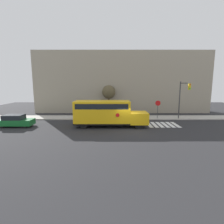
% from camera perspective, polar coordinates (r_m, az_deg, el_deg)
% --- Properties ---
extents(ground_plane, '(60.00, 60.00, 0.00)m').
position_cam_1_polar(ground_plane, '(21.21, 5.38, -5.38)').
color(ground_plane, '#28282B').
extents(sidewalk_strip, '(44.00, 3.00, 0.15)m').
position_cam_1_polar(sidewalk_strip, '(27.51, 4.19, -1.81)').
color(sidewalk_strip, '#B2ADA3').
rests_on(sidewalk_strip, ground).
extents(building_backdrop, '(32.00, 4.00, 11.13)m').
position_cam_1_polar(building_backdrop, '(33.49, 3.54, 9.62)').
color(building_backdrop, '#9E937F').
rests_on(building_backdrop, ground).
extents(crosswalk_stripes, '(4.00, 3.20, 0.01)m').
position_cam_1_polar(crosswalk_stripes, '(24.00, 16.37, -3.98)').
color(crosswalk_stripes, white).
rests_on(crosswalk_stripes, ground).
extents(school_bus, '(9.01, 2.57, 3.24)m').
position_cam_1_polar(school_bus, '(21.67, -1.56, -0.13)').
color(school_bus, yellow).
rests_on(school_bus, ground).
extents(parked_car, '(4.14, 1.74, 1.52)m').
position_cam_1_polar(parked_car, '(24.97, -28.70, -2.50)').
color(parked_car, '#196B2D').
rests_on(parked_car, ground).
extents(stop_sign, '(0.78, 0.10, 2.85)m').
position_cam_1_polar(stop_sign, '(27.03, 14.99, 1.66)').
color(stop_sign, '#38383A').
rests_on(stop_sign, ground).
extents(traffic_light, '(0.28, 3.31, 5.65)m').
position_cam_1_polar(traffic_light, '(26.89, 22.33, 5.14)').
color(traffic_light, '#38383A').
rests_on(traffic_light, ground).
extents(tree_near_sidewalk, '(2.33, 2.33, 5.09)m').
position_cam_1_polar(tree_near_sidewalk, '(30.39, -0.78, 6.48)').
color(tree_near_sidewalk, brown).
rests_on(tree_near_sidewalk, ground).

